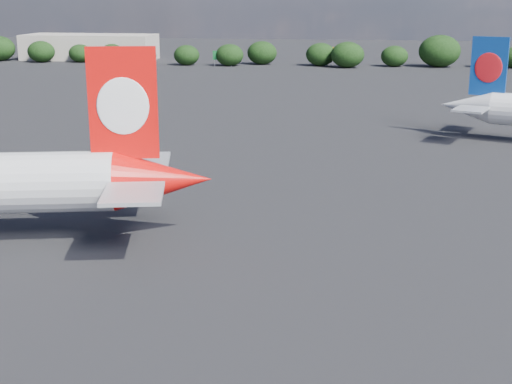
# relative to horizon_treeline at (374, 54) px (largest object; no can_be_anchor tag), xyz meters

# --- Properties ---
(ground) EXTENTS (500.00, 500.00, 0.00)m
(ground) POSITION_rel_horizon_treeline_xyz_m (-25.90, -120.66, -3.83)
(ground) COLOR black
(ground) RESTS_ON ground
(terminal_building) EXTENTS (42.00, 16.00, 8.00)m
(terminal_building) POSITION_rel_horizon_treeline_xyz_m (-90.90, 11.34, 0.17)
(terminal_building) COLOR #A4998D
(terminal_building) RESTS_ON ground
(highway_sign) EXTENTS (6.00, 0.30, 4.50)m
(highway_sign) POSITION_rel_horizon_treeline_xyz_m (-43.90, -4.66, -0.70)
(highway_sign) COLOR #14652B
(highway_sign) RESTS_ON ground
(billboard_yellow) EXTENTS (5.00, 0.30, 5.50)m
(billboard_yellow) POSITION_rel_horizon_treeline_xyz_m (-13.90, 1.34, 0.04)
(billboard_yellow) COLOR yellow
(billboard_yellow) RESTS_ON ground
(horizon_treeline) EXTENTS (207.69, 14.88, 9.31)m
(horizon_treeline) POSITION_rel_horizon_treeline_xyz_m (0.00, 0.00, 0.00)
(horizon_treeline) COLOR black
(horizon_treeline) RESTS_ON ground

